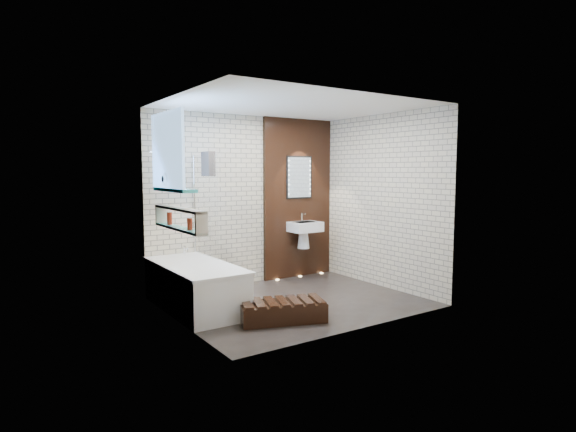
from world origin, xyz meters
TOP-DOWN VIEW (x-y plane):
  - ground at (0.00, 0.00)m, footprint 3.20×3.20m
  - room_shell at (0.00, 0.00)m, footprint 3.24×3.20m
  - walnut_panel at (0.95, 1.27)m, footprint 1.30×0.06m
  - clerestory_window at (-1.57, 0.35)m, footprint 0.18×1.00m
  - display_niche at (-1.53, 0.15)m, footprint 0.14×1.30m
  - bathtub at (-1.22, 0.45)m, footprint 0.79×1.74m
  - bath_screen at (-0.87, 0.89)m, footprint 0.01×0.78m
  - towel at (-0.87, 0.78)m, footprint 0.10×0.25m
  - shower_head at (-1.30, 0.95)m, footprint 0.18×0.18m
  - washbasin at (0.95, 1.07)m, footprint 0.50×0.36m
  - led_mirror at (0.95, 1.23)m, footprint 0.50×0.02m
  - walnut_step at (-0.57, -0.59)m, footprint 1.08×0.75m
  - niche_bottles at (-1.53, 0.20)m, footprint 0.06×0.70m
  - sill_vases at (-1.50, 0.49)m, footprint 0.22×0.22m
  - floor_uplights at (0.95, 1.20)m, footprint 0.96×0.06m

SIDE VIEW (x-z plane):
  - ground at x=0.00m, z-range 0.00..0.00m
  - floor_uplights at x=0.95m, z-range 0.00..0.01m
  - walnut_step at x=-0.57m, z-range 0.00..0.22m
  - bathtub at x=-1.22m, z-range -0.06..0.64m
  - washbasin at x=0.95m, z-range 0.50..1.08m
  - niche_bottles at x=-1.53m, z-range 1.10..1.25m
  - display_niche at x=-1.53m, z-range 1.07..1.33m
  - bath_screen at x=-0.87m, z-range 0.58..1.98m
  - walnut_panel at x=0.95m, z-range 0.00..2.60m
  - room_shell at x=0.00m, z-range 0.00..2.60m
  - led_mirror at x=0.95m, z-range 1.30..2.00m
  - sill_vases at x=-1.50m, z-range 1.55..1.77m
  - towel at x=-0.87m, z-range 1.69..2.01m
  - clerestory_window at x=-1.57m, z-range 1.43..2.37m
  - shower_head at x=-1.30m, z-range 1.99..2.01m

